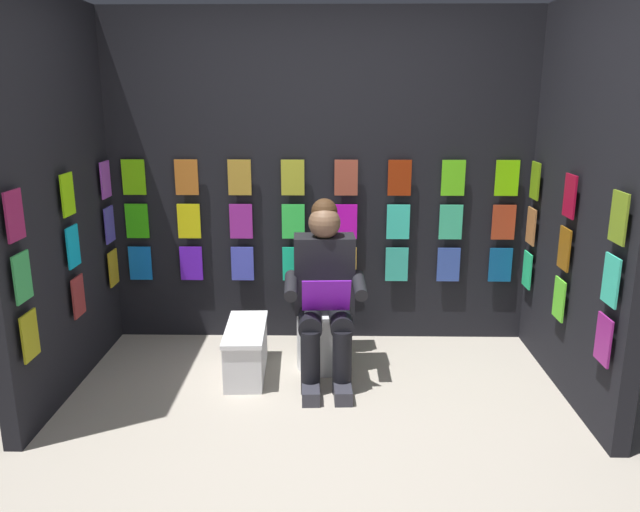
# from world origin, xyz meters

# --- Properties ---
(ground_plane) EXTENTS (30.00, 30.00, 0.00)m
(ground_plane) POSITION_xyz_m (0.00, 0.00, 0.00)
(ground_plane) COLOR #B2A899
(display_wall_back) EXTENTS (3.22, 0.14, 2.45)m
(display_wall_back) POSITION_xyz_m (0.00, -1.70, 1.22)
(display_wall_back) COLOR black
(display_wall_back) RESTS_ON ground
(display_wall_left) EXTENTS (0.14, 1.65, 2.45)m
(display_wall_left) POSITION_xyz_m (-1.61, -0.83, 1.22)
(display_wall_left) COLOR black
(display_wall_left) RESTS_ON ground
(display_wall_right) EXTENTS (0.14, 1.65, 2.45)m
(display_wall_right) POSITION_xyz_m (1.61, -0.83, 1.22)
(display_wall_right) COLOR black
(display_wall_right) RESTS_ON ground
(toilet) EXTENTS (0.41, 0.56, 0.77)m
(toilet) POSITION_xyz_m (-0.04, -1.18, 0.33)
(toilet) COLOR white
(toilet) RESTS_ON ground
(person_reading) EXTENTS (0.54, 0.70, 1.19)m
(person_reading) POSITION_xyz_m (-0.05, -0.96, 0.60)
(person_reading) COLOR black
(person_reading) RESTS_ON ground
(comic_longbox_near) EXTENTS (0.29, 0.65, 0.34)m
(comic_longbox_near) POSITION_xyz_m (0.48, -0.97, 0.17)
(comic_longbox_near) COLOR silver
(comic_longbox_near) RESTS_ON ground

